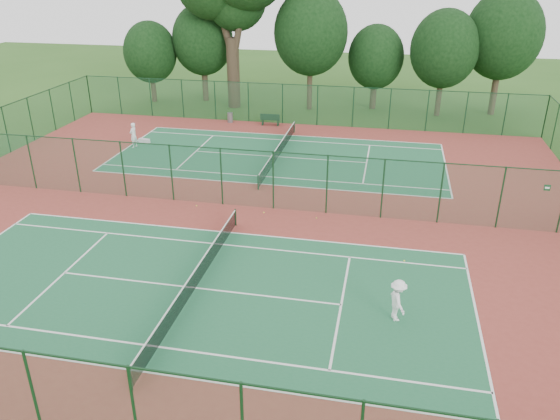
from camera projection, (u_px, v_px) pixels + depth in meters
The scene contains 18 objects.
ground at pixel (248, 206), 32.04m from camera, with size 120.00×120.00×0.00m, color #2B561B.
red_pad at pixel (248, 206), 32.04m from camera, with size 40.00×36.00×0.01m, color maroon.
court_near at pixel (196, 288), 24.03m from camera, with size 23.77×10.97×0.01m, color #1E603B.
court_far at pixel (279, 157), 40.05m from camera, with size 23.77×10.97×0.01m, color #1F633D.
fence_north at pixel (300, 104), 47.34m from camera, with size 40.00×0.09×3.50m.
fence_south at pixel (84, 407), 15.28m from camera, with size 40.00×0.09×3.50m.
fence_divider at pixel (247, 178), 31.31m from camera, with size 40.00×0.09×3.50m.
tennis_net_near at pixel (195, 278), 23.80m from camera, with size 0.10×12.90×0.97m.
tennis_net_far at pixel (279, 150), 39.83m from camera, with size 0.10×12.90×0.97m.
player_near at pixel (398, 300), 21.58m from camera, with size 1.16×0.67×1.79m, color white.
player_far at pixel (133, 135), 41.73m from camera, with size 0.70×0.46×1.92m, color white.
trash_bin at pixel (230, 118), 48.42m from camera, with size 0.48×0.48×0.87m, color slate.
bench at pixel (270, 119), 47.44m from camera, with size 1.72×0.52×1.05m.
kit_bag at pixel (144, 141), 43.05m from camera, with size 0.90×0.34×0.34m, color silver.
stray_ball_a at pixel (264, 212), 31.14m from camera, with size 0.08×0.08×0.08m, color #E3EF37.
stray_ball_b at pixel (317, 218), 30.49m from camera, with size 0.07×0.07×0.07m, color #AAC62E.
stray_ball_c at pixel (196, 206), 32.01m from camera, with size 0.07×0.07×0.07m, color yellow.
evergreen_row at pixel (315, 107), 53.54m from camera, with size 39.00×5.00×12.00m, color black, non-canonical shape.
Camera 1 is at (7.72, -28.24, 13.17)m, focal length 35.00 mm.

